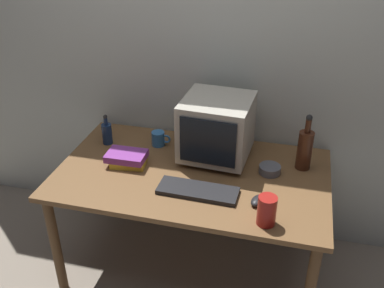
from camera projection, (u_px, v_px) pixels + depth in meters
ground_plane at (192, 264)px, 2.80m from camera, size 6.00×6.00×0.00m
back_wall at (213, 50)px, 2.60m from camera, size 4.00×0.08×2.50m
desk at (192, 183)px, 2.49m from camera, size 1.51×0.89×0.70m
crt_monitor at (217, 128)px, 2.50m from camera, size 0.40×0.41×0.37m
keyboard at (198, 191)px, 2.27m from camera, size 0.42×0.16×0.02m
computer_mouse at (258, 201)px, 2.19m from camera, size 0.09×0.11×0.04m
bottle_tall at (305, 148)px, 2.43m from camera, size 0.08×0.08×0.33m
bottle_short at (107, 133)px, 2.70m from camera, size 0.06×0.06×0.20m
book_stack at (127, 158)px, 2.50m from camera, size 0.23×0.16×0.07m
mug at (159, 139)px, 2.69m from camera, size 0.12×0.08×0.09m
cd_spindle at (270, 169)px, 2.43m from camera, size 0.12×0.12×0.04m
metal_canister at (267, 211)px, 2.03m from camera, size 0.09×0.09×0.15m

